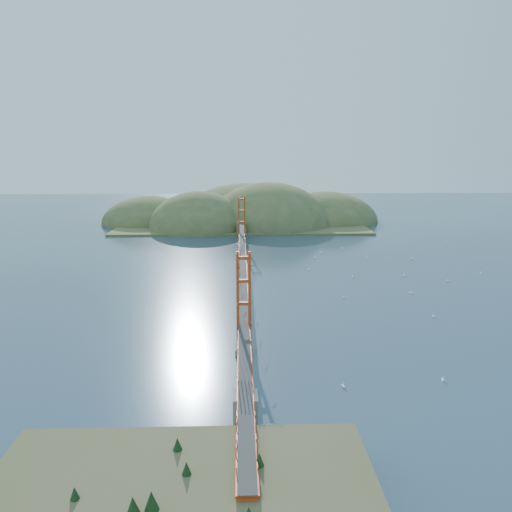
{
  "coord_description": "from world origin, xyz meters",
  "views": [
    {
      "loc": [
        -0.29,
        -82.79,
        22.96
      ],
      "look_at": [
        2.3,
        0.0,
        4.51
      ],
      "focal_mm": 35.0,
      "sensor_mm": 36.0,
      "label": 1
    }
  ],
  "objects_px": {
    "sailboat_0": "(343,297)",
    "sailboat_2": "(411,292)",
    "fort": "(251,437)",
    "sailboat_1": "(315,257)",
    "bridge": "(242,241)"
  },
  "relations": [
    {
      "from": "bridge",
      "to": "sailboat_0",
      "type": "relative_size",
      "value": 168.84
    },
    {
      "from": "sailboat_0",
      "to": "sailboat_2",
      "type": "bearing_deg",
      "value": 9.53
    },
    {
      "from": "fort",
      "to": "sailboat_0",
      "type": "xyz_separation_m",
      "value": [
        15.09,
        38.15,
        -0.53
      ]
    },
    {
      "from": "sailboat_0",
      "to": "sailboat_2",
      "type": "relative_size",
      "value": 0.78
    },
    {
      "from": "bridge",
      "to": "sailboat_0",
      "type": "distance_m",
      "value": 19.59
    },
    {
      "from": "sailboat_0",
      "to": "fort",
      "type": "bearing_deg",
      "value": -111.57
    },
    {
      "from": "fort",
      "to": "sailboat_1",
      "type": "distance_m",
      "value": 67.29
    },
    {
      "from": "sailboat_0",
      "to": "sailboat_1",
      "type": "height_order",
      "value": "sailboat_1"
    },
    {
      "from": "bridge",
      "to": "sailboat_1",
      "type": "distance_m",
      "value": 24.27
    },
    {
      "from": "fort",
      "to": "sailboat_0",
      "type": "bearing_deg",
      "value": 68.43
    },
    {
      "from": "fort",
      "to": "sailboat_2",
      "type": "bearing_deg",
      "value": 56.75
    },
    {
      "from": "bridge",
      "to": "fort",
      "type": "height_order",
      "value": "bridge"
    },
    {
      "from": "sailboat_2",
      "to": "bridge",
      "type": "bearing_deg",
      "value": 163.37
    },
    {
      "from": "sailboat_2",
      "to": "sailboat_1",
      "type": "bearing_deg",
      "value": 114.16
    },
    {
      "from": "sailboat_0",
      "to": "sailboat_2",
      "type": "height_order",
      "value": "sailboat_2"
    }
  ]
}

